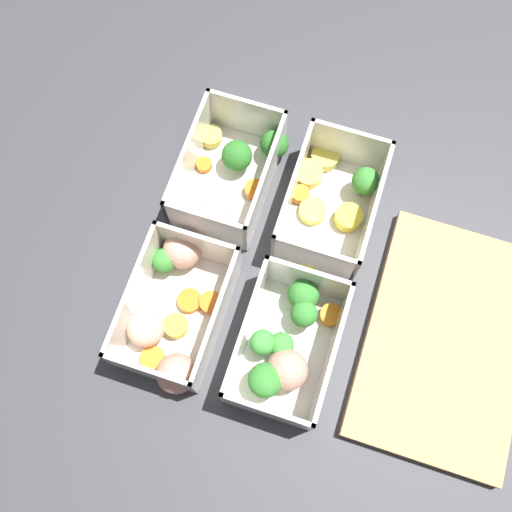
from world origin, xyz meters
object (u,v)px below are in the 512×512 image
object	(u,v)px
container_near_left	(233,171)
container_far_right	(287,346)
container_far_left	(332,200)
container_near_right	(173,311)

from	to	relation	value
container_near_left	container_far_right	xyz separation A→B (m)	(0.19, 0.13, 0.00)
container_far_left	container_far_right	distance (m)	0.19
container_near_left	container_far_left	distance (m)	0.13
container_far_right	container_far_left	bearing A→B (deg)	179.79
container_near_left	container_near_right	distance (m)	0.19
container_near_left	container_near_right	bearing A→B (deg)	-2.58
container_near_left	container_far_left	world-z (taller)	same
container_near_right	container_far_right	bearing A→B (deg)	90.15
container_far_right	container_near_right	bearing A→B (deg)	-89.85
container_near_right	container_far_right	xyz separation A→B (m)	(-0.00, 0.14, 0.00)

